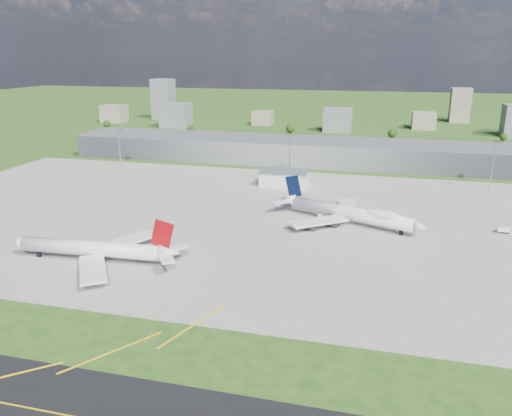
% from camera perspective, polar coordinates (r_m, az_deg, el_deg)
% --- Properties ---
extents(ground, '(1400.00, 1400.00, 0.00)m').
position_cam_1_polar(ground, '(331.96, 3.23, 4.83)').
color(ground, '#234917').
rests_on(ground, ground).
extents(apron, '(360.00, 190.00, 0.08)m').
position_cam_1_polar(apron, '(226.16, 0.32, -1.14)').
color(apron, gray).
rests_on(apron, ground).
extents(terminal, '(300.00, 42.00, 15.00)m').
position_cam_1_polar(terminal, '(344.89, 3.73, 6.57)').
color(terminal, gray).
rests_on(terminal, ground).
extents(ops_building, '(26.00, 16.00, 8.00)m').
position_cam_1_polar(ops_building, '(281.40, 3.27, 3.38)').
color(ops_building, silver).
rests_on(ops_building, ground).
extents(mast_west, '(3.50, 2.00, 25.90)m').
position_cam_1_polar(mast_west, '(330.50, -15.37, 7.31)').
color(mast_west, gray).
rests_on(mast_west, ground).
extents(mast_center, '(3.50, 2.00, 25.90)m').
position_cam_1_polar(mast_center, '(292.90, 3.88, 6.67)').
color(mast_center, gray).
rests_on(mast_center, ground).
extents(mast_east, '(3.50, 2.00, 25.90)m').
position_cam_1_polar(mast_east, '(294.20, 25.54, 5.06)').
color(mast_east, gray).
rests_on(mast_east, ground).
extents(airliner_red_twin, '(64.33, 50.06, 17.65)m').
position_cam_1_polar(airliner_red_twin, '(186.83, -17.76, -4.54)').
color(airliner_red_twin, white).
rests_on(airliner_red_twin, ground).
extents(airliner_blue_quad, '(65.70, 49.99, 18.01)m').
position_cam_1_polar(airliner_blue_quad, '(220.39, 10.79, -0.59)').
color(airliner_blue_quad, white).
rests_on(airliner_blue_quad, ground).
extents(tug_yellow, '(3.72, 2.64, 1.70)m').
position_cam_1_polar(tug_yellow, '(208.93, -20.71, -3.64)').
color(tug_yellow, gold).
rests_on(tug_yellow, ground).
extents(van_white_near, '(2.74, 4.96, 2.42)m').
position_cam_1_polar(van_white_near, '(226.55, 7.46, -0.94)').
color(van_white_near, white).
rests_on(van_white_near, ground).
extents(van_white_far, '(4.71, 2.40, 2.41)m').
position_cam_1_polar(van_white_far, '(231.11, 26.44, -2.30)').
color(van_white_far, white).
rests_on(van_white_far, ground).
extents(bldg_far_w, '(24.00, 20.00, 18.00)m').
position_cam_1_polar(bldg_far_w, '(567.07, -15.90, 10.33)').
color(bldg_far_w, gray).
rests_on(bldg_far_w, ground).
extents(bldg_w, '(28.00, 22.00, 24.00)m').
position_cam_1_polar(bldg_w, '(513.25, -9.14, 10.43)').
color(bldg_w, slate).
rests_on(bldg_w, ground).
extents(bldg_cw, '(20.00, 18.00, 14.00)m').
position_cam_1_polar(bldg_cw, '(526.56, 0.80, 10.26)').
color(bldg_cw, gray).
rests_on(bldg_cw, ground).
extents(bldg_c, '(26.00, 20.00, 22.00)m').
position_cam_1_polar(bldg_c, '(483.86, 9.34, 9.89)').
color(bldg_c, slate).
rests_on(bldg_c, ground).
extents(bldg_ce, '(22.00, 24.00, 16.00)m').
position_cam_1_polar(bldg_ce, '(523.56, 18.60, 9.45)').
color(bldg_ce, gray).
rests_on(bldg_ce, ground).
extents(bldg_tall_w, '(22.00, 20.00, 44.00)m').
position_cam_1_polar(bldg_tall_w, '(582.96, -10.54, 12.15)').
color(bldg_tall_w, slate).
rests_on(bldg_tall_w, ground).
extents(bldg_tall_e, '(20.00, 18.00, 36.00)m').
position_cam_1_polar(bldg_tall_e, '(586.01, 22.28, 10.81)').
color(bldg_tall_e, gray).
rests_on(bldg_tall_e, ground).
extents(tree_far_w, '(7.20, 7.20, 8.80)m').
position_cam_1_polar(tree_far_w, '(514.66, -16.67, 9.19)').
color(tree_far_w, '#382314').
rests_on(tree_far_w, ground).
extents(tree_w, '(6.75, 6.75, 8.25)m').
position_cam_1_polar(tree_w, '(470.73, -7.38, 9.02)').
color(tree_w, '#382314').
rests_on(tree_w, ground).
extents(tree_c, '(8.10, 8.10, 9.90)m').
position_cam_1_polar(tree_c, '(460.33, 3.94, 9.06)').
color(tree_c, '#382314').
rests_on(tree_c, ground).
extents(tree_e, '(7.65, 7.65, 9.35)m').
position_cam_1_polar(tree_e, '(448.23, 15.32, 8.23)').
color(tree_e, '#382314').
rests_on(tree_e, ground).
extents(tree_far_e, '(6.30, 6.30, 7.70)m').
position_cam_1_polar(tree_far_e, '(468.65, 26.43, 7.29)').
color(tree_far_e, '#382314').
rests_on(tree_far_e, ground).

